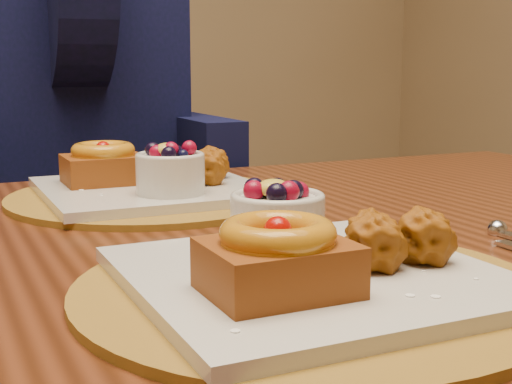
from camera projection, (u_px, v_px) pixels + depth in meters
dining_table at (211, 303)px, 0.78m from camera, size 1.60×0.90×0.76m
place_setting_near at (306, 265)px, 0.57m from camera, size 0.38×0.38×0.08m
place_setting_far at (150, 183)px, 0.95m from camera, size 0.38×0.38×0.08m
diner at (69, 71)px, 1.39m from camera, size 0.53×0.51×0.86m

